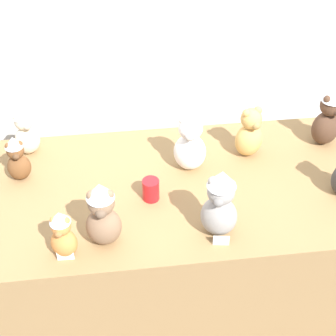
{
  "coord_description": "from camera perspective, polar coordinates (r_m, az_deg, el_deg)",
  "views": [
    {
      "loc": [
        -0.22,
        -1.55,
        2.43
      ],
      "look_at": [
        0.0,
        0.25,
        0.89
      ],
      "focal_mm": 53.75,
      "sensor_mm": 36.0,
      "label": 1
    }
  ],
  "objects": [
    {
      "name": "teddy_bear_honey",
      "position": [
        2.61,
        9.24,
        3.88
      ],
      "size": [
        0.18,
        0.16,
        0.29
      ],
      "rotation": [
        0.0,
        0.0,
        0.29
      ],
      "color": "tan",
      "rests_on": "display_table"
    },
    {
      "name": "teddy_bear_mocha",
      "position": [
        2.11,
        -7.44,
        -5.28
      ],
      "size": [
        0.16,
        0.14,
        0.33
      ],
      "rotation": [
        0.0,
        0.0,
        -0.05
      ],
      "color": "#7F6047",
      "rests_on": "display_table"
    },
    {
      "name": "party_cup_red",
      "position": [
        2.36,
        -1.95,
        -2.46
      ],
      "size": [
        0.08,
        0.08,
        0.11
      ],
      "primitive_type": "cylinder",
      "color": "red",
      "rests_on": "display_table"
    },
    {
      "name": "teddy_bear_cocoa",
      "position": [
        2.76,
        17.74,
        5.57
      ],
      "size": [
        0.19,
        0.18,
        0.35
      ],
      "rotation": [
        0.0,
        0.0,
        0.38
      ],
      "color": "#4C3323",
      "rests_on": "display_table"
    },
    {
      "name": "teddy_bear_ginger",
      "position": [
        2.12,
        -11.87,
        -7.39
      ],
      "size": [
        0.13,
        0.12,
        0.25
      ],
      "rotation": [
        0.0,
        0.0,
        -0.23
      ],
      "color": "#D17F3D",
      "rests_on": "display_table"
    },
    {
      "name": "teddy_bear_ash",
      "position": [
        2.14,
        5.9,
        -4.08
      ],
      "size": [
        0.2,
        0.19,
        0.35
      ],
      "rotation": [
        0.0,
        0.0,
        -0.39
      ],
      "color": "gray",
      "rests_on": "display_table"
    },
    {
      "name": "name_card_front_middle",
      "position": [
        2.17,
        -11.55,
        -9.68
      ],
      "size": [
        0.07,
        0.01,
        0.05
      ],
      "primitive_type": "cube",
      "rotation": [
        0.0,
        0.0,
        -0.03
      ],
      "color": "white",
      "rests_on": "display_table"
    },
    {
      "name": "display_table",
      "position": [
        2.73,
        0.0,
        -8.11
      ],
      "size": [
        1.98,
        0.97,
        0.77
      ],
      "primitive_type": "cube",
      "color": "olive",
      "rests_on": "ground_plane"
    },
    {
      "name": "teddy_bear_cream",
      "position": [
        2.68,
        -15.85,
        4.11
      ],
      "size": [
        0.17,
        0.16,
        0.29
      ],
      "rotation": [
        0.0,
        0.0,
        0.48
      ],
      "color": "beige",
      "rests_on": "display_table"
    },
    {
      "name": "teddy_bear_snow",
      "position": [
        2.48,
        2.51,
        2.66
      ],
      "size": [
        0.19,
        0.17,
        0.32
      ],
      "rotation": [
        0.0,
        0.0,
        -0.25
      ],
      "color": "white",
      "rests_on": "display_table"
    },
    {
      "name": "teddy_bear_chestnut",
      "position": [
        2.53,
        -16.73,
        1.01
      ],
      "size": [
        0.13,
        0.12,
        0.25
      ],
      "rotation": [
        0.0,
        0.0,
        0.18
      ],
      "color": "brown",
      "rests_on": "display_table"
    },
    {
      "name": "wall_back",
      "position": [
        2.78,
        -1.94,
        16.33
      ],
      "size": [
        7.0,
        0.08,
        2.6
      ],
      "primitive_type": "cube",
      "color": "silver",
      "rests_on": "ground_plane"
    },
    {
      "name": "name_card_front_left",
      "position": [
        2.19,
        6.04,
        -8.18
      ],
      "size": [
        0.07,
        0.02,
        0.05
      ],
      "primitive_type": "cube",
      "rotation": [
        0.0,
        0.0,
        -0.15
      ],
      "color": "white",
      "rests_on": "display_table"
    },
    {
      "name": "ground_plane",
      "position": [
        2.89,
        0.64,
        -16.9
      ],
      "size": [
        10.0,
        10.0,
        0.0
      ],
      "primitive_type": "plane",
      "color": "gray"
    }
  ]
}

